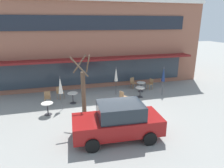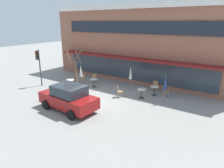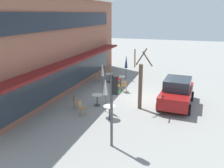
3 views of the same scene
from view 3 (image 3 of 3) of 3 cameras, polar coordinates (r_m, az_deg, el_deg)
The scene contains 17 objects.
ground_plane at distance 16.87m, azimuth 8.88°, elevation -3.62°, with size 80.00×80.00×0.00m, color gray.
building_facade at distance 20.12m, azimuth -20.21°, elevation 9.62°, with size 19.18×9.10×7.35m.
cafe_table_near_wall at distance 15.38m, azimuth -3.60°, elevation -3.42°, with size 0.70×0.70×0.76m.
cafe_table_streetside at distance 20.63m, azimuth -0.66°, elevation 1.84°, with size 0.70×0.70×0.76m.
cafe_table_by_tree at distance 13.52m, azimuth -0.63°, elevation -6.28°, with size 0.70×0.70×0.76m.
cafe_table_mid_patio at distance 19.76m, azimuth 2.01°, elevation 1.17°, with size 0.70×0.70×0.76m.
patio_umbrella_green_folded at distance 14.06m, azimuth -1.60°, elevation -0.55°, with size 0.28×0.28×2.20m.
patio_umbrella_cream_folded at distance 21.22m, azimuth 3.44°, elevation 5.31°, with size 0.28×0.28×2.20m.
patio_umbrella_corner_open at distance 18.36m, azimuth -2.34°, elevation 3.54°, with size 0.28×0.28×2.20m.
cafe_chair_0 at distance 18.07m, azimuth 2.96°, elevation -0.30°, with size 0.54×0.54×0.89m.
cafe_chair_1 at distance 21.62m, azimuth -0.60°, elevation 2.56°, with size 0.50×0.50×0.89m.
cafe_chair_2 at distance 15.10m, azimuth -8.76°, elevation -3.94°, with size 0.56×0.56×0.89m.
cafe_chair_3 at distance 14.08m, azimuth -7.34°, elevation -5.43°, with size 0.41×0.41×0.89m.
cafe_chair_4 at distance 20.68m, azimuth -3.57°, elevation 1.87°, with size 0.50×0.50×0.89m.
parked_sedan at distance 15.92m, azimuth 15.32°, elevation -1.91°, with size 4.30×2.20×1.76m.
street_tree at distance 14.67m, azimuth 6.85°, elevation 0.17°, with size 1.08×1.19×3.78m.
traffic_light_pole at distance 10.11m, azimuth 0.42°, elevation -3.52°, with size 0.26×0.44×3.40m.
Camera 3 is at (-15.65, -2.50, 5.78)m, focal length 38.00 mm.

